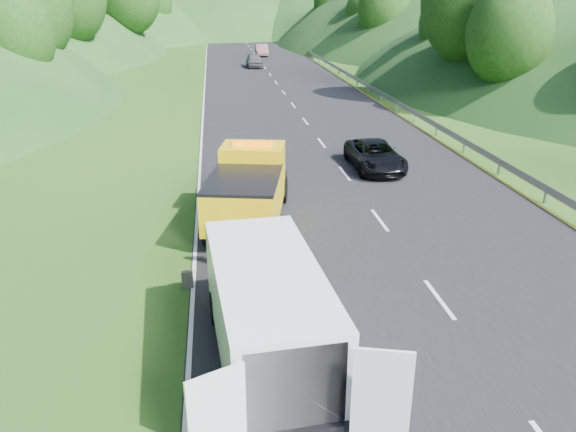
{
  "coord_description": "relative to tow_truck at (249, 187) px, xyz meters",
  "views": [
    {
      "loc": [
        -3.01,
        -15.17,
        8.01
      ],
      "look_at": [
        -0.82,
        1.66,
        1.3
      ],
      "focal_mm": 35.0,
      "sensor_mm": 36.0,
      "label": 1
    }
  ],
  "objects": [
    {
      "name": "dist_car_a",
      "position": [
        3.73,
        48.14,
        -1.36
      ],
      "size": [
        1.81,
        4.51,
        1.54
      ],
      "primitive_type": "imported",
      "color": "#46464B",
      "rests_on": "ground"
    },
    {
      "name": "road_surface",
      "position": [
        4.9,
        35.4,
        -1.35
      ],
      "size": [
        14.0,
        200.0,
        0.02
      ],
      "primitive_type": "cube",
      "color": "black",
      "rests_on": "ground"
    },
    {
      "name": "hills_backdrop",
      "position": [
        8.4,
        130.1,
        -1.36
      ],
      "size": [
        201.0,
        288.6,
        44.0
      ],
      "primitive_type": null,
      "color": "#2D5B23",
      "rests_on": "ground"
    },
    {
      "name": "woman",
      "position": [
        -1.11,
        -3.67,
        -1.36
      ],
      "size": [
        0.54,
        0.64,
        1.5
      ],
      "primitive_type": "imported",
      "rotation": [
        0.0,
        0.0,
        1.86
      ],
      "color": "silver",
      "rests_on": "ground"
    },
    {
      "name": "passing_suv",
      "position": [
        6.53,
        6.03,
        -1.36
      ],
      "size": [
        2.23,
        4.83,
        1.34
      ],
      "primitive_type": "imported",
      "rotation": [
        0.0,
        0.0,
        0.0
      ],
      "color": "black",
      "rests_on": "ground"
    },
    {
      "name": "white_van",
      "position": [
        -0.17,
        -8.71,
        0.05
      ],
      "size": [
        3.86,
        7.27,
        2.51
      ],
      "rotation": [
        0.0,
        0.0,
        0.08
      ],
      "color": "black",
      "rests_on": "ground"
    },
    {
      "name": "suitcase",
      "position": [
        -2.15,
        -4.99,
        -1.09
      ],
      "size": [
        0.35,
        0.22,
        0.54
      ],
      "primitive_type": "cube",
      "rotation": [
        0.0,
        0.0,
        0.09
      ],
      "color": "brown",
      "rests_on": "ground"
    },
    {
      "name": "dist_car_c",
      "position": [
        6.38,
        89.0,
        -1.36
      ],
      "size": [
        1.92,
        4.72,
        1.37
      ],
      "primitive_type": "imported",
      "color": "#91485B",
      "rests_on": "ground"
    },
    {
      "name": "ground",
      "position": [
        1.9,
        -4.6,
        -1.36
      ],
      "size": [
        320.0,
        320.0,
        0.0
      ],
      "primitive_type": "plane",
      "color": "#38661E",
      "rests_on": "ground"
    },
    {
      "name": "guardrail",
      "position": [
        12.2,
        47.9,
        -1.36
      ],
      "size": [
        0.06,
        140.0,
        1.52
      ],
      "primitive_type": "cube",
      "color": "gray",
      "rests_on": "ground"
    },
    {
      "name": "tow_truck",
      "position": [
        0.0,
        0.0,
        0.0
      ],
      "size": [
        3.61,
        6.83,
        2.79
      ],
      "rotation": [
        0.0,
        0.0,
        -0.2
      ],
      "color": "black",
      "rests_on": "ground"
    },
    {
      "name": "child",
      "position": [
        0.36,
        -4.52,
        -1.36
      ],
      "size": [
        0.57,
        0.46,
        1.08
      ],
      "primitive_type": "imported",
      "rotation": [
        0.0,
        0.0,
        -0.11
      ],
      "color": "tan",
      "rests_on": "ground"
    },
    {
      "name": "tree_line_left",
      "position": [
        -17.1,
        55.4,
        -1.36
      ],
      "size": [
        14.0,
        140.0,
        14.0
      ],
      "primitive_type": null,
      "color": "#2C5418",
      "rests_on": "ground"
    },
    {
      "name": "dist_car_b",
      "position": [
        5.67,
        61.02,
        -1.36
      ],
      "size": [
        1.63,
        4.69,
        1.54
      ],
      "primitive_type": "imported",
      "color": "brown",
      "rests_on": "ground"
    },
    {
      "name": "tree_line_right",
      "position": [
        24.9,
        55.4,
        -1.36
      ],
      "size": [
        14.0,
        140.0,
        14.0
      ],
      "primitive_type": null,
      "color": "#2C5418",
      "rests_on": "ground"
    },
    {
      "name": "worker",
      "position": [
        1.01,
        -9.26,
        -1.36
      ],
      "size": [
        1.29,
        0.83,
        1.89
      ],
      "primitive_type": "imported",
      "rotation": [
        0.0,
        0.0,
        -0.11
      ],
      "color": "black",
      "rests_on": "ground"
    },
    {
      "name": "spare_tire",
      "position": [
        0.06,
        -10.43,
        -1.36
      ],
      "size": [
        0.58,
        0.58,
        0.2
      ],
      "primitive_type": "cylinder",
      "color": "black",
      "rests_on": "ground"
    }
  ]
}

